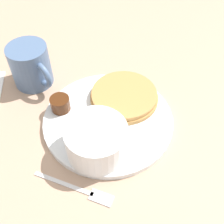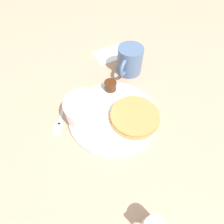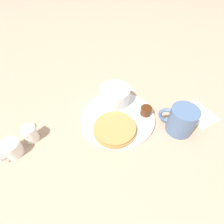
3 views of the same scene
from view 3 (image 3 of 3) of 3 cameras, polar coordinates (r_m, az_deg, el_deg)
ground_plane at (r=0.62m, az=1.88°, el=-2.13°), size 4.00×4.00×0.00m
plate at (r=0.61m, az=1.89°, el=-1.76°), size 0.26×0.26×0.01m
pancake_stack at (r=0.56m, az=0.92°, el=-5.39°), size 0.14×0.14×0.02m
bowl at (r=0.64m, az=0.94°, el=5.64°), size 0.11×0.11×0.06m
syrup_cup at (r=0.62m, az=11.03°, el=0.41°), size 0.04×0.04×0.03m
butter_ramekin at (r=0.66m, az=1.98°, el=5.67°), size 0.05×0.05×0.04m
coffee_mug at (r=0.59m, az=21.61°, el=-2.47°), size 0.12×0.09×0.09m
creamer_pitcher_near at (r=0.60m, az=-25.09°, el=-6.40°), size 0.04×0.06×0.06m
creamer_pitcher_far at (r=0.59m, az=-29.99°, el=-10.32°), size 0.06×0.07×0.05m
fork at (r=0.72m, az=0.33°, el=7.16°), size 0.11×0.11×0.00m
napkin at (r=0.70m, az=26.34°, el=-0.26°), size 0.14×0.12×0.00m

